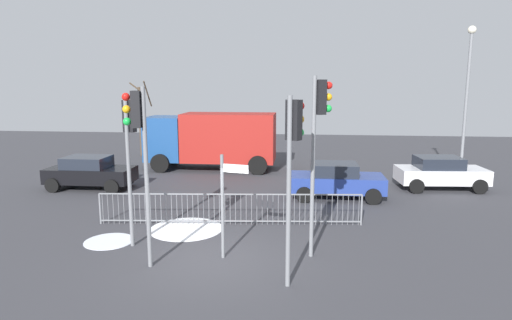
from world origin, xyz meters
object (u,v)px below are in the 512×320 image
(traffic_light_mid_left, at_px, (318,127))
(traffic_light_rear_right, at_px, (130,138))
(direction_sign_post, at_px, (225,201))
(car_blue_far, at_px, (336,180))
(delivery_truck, at_px, (213,138))
(bare_tree_left, at_px, (141,118))
(traffic_light_rear_left, at_px, (139,137))
(car_white_trailing, at_px, (440,172))
(car_black_mid, at_px, (90,172))
(street_lamp, at_px, (467,91))
(traffic_light_foreground_right, at_px, (293,148))

(traffic_light_mid_left, height_order, traffic_light_rear_right, traffic_light_mid_left)
(traffic_light_rear_right, height_order, direction_sign_post, traffic_light_rear_right)
(car_blue_far, height_order, delivery_truck, delivery_truck)
(traffic_light_rear_right, bearing_deg, bare_tree_left, 119.02)
(traffic_light_mid_left, distance_m, direction_sign_post, 3.17)
(traffic_light_rear_left, distance_m, bare_tree_left, 18.41)
(traffic_light_rear_right, relative_size, car_white_trailing, 1.11)
(delivery_truck, bearing_deg, car_blue_far, 138.68)
(traffic_light_rear_left, height_order, direction_sign_post, traffic_light_rear_left)
(car_blue_far, bearing_deg, car_black_mid, 177.48)
(traffic_light_rear_left, height_order, street_lamp, street_lamp)
(traffic_light_rear_left, xyz_separation_m, delivery_truck, (-0.91, 13.10, -1.64))
(bare_tree_left, bearing_deg, traffic_light_rear_left, -69.22)
(delivery_truck, bearing_deg, car_white_trailing, 162.56)
(traffic_light_foreground_right, distance_m, delivery_truck, 14.56)
(car_blue_far, distance_m, bare_tree_left, 15.47)
(traffic_light_rear_left, distance_m, delivery_truck, 13.24)
(delivery_truck, bearing_deg, street_lamp, 168.40)
(traffic_light_foreground_right, distance_m, street_lamp, 13.56)
(traffic_light_rear_left, relative_size, direction_sign_post, 1.62)
(traffic_light_mid_left, bearing_deg, delivery_truck, 176.53)
(direction_sign_post, relative_size, delivery_truck, 0.40)
(traffic_light_rear_right, relative_size, direction_sign_post, 1.52)
(delivery_truck, bearing_deg, traffic_light_mid_left, 114.17)
(car_blue_far, bearing_deg, car_white_trailing, 23.66)
(traffic_light_rear_left, xyz_separation_m, direction_sign_post, (1.98, 0.77, -1.78))
(traffic_light_foreground_right, xyz_separation_m, car_white_trailing, (6.40, 10.20, -2.48))
(traffic_light_rear_left, distance_m, car_black_mid, 10.06)
(traffic_light_mid_left, distance_m, traffic_light_rear_left, 4.60)
(car_black_mid, bearing_deg, traffic_light_foreground_right, -42.89)
(direction_sign_post, xyz_separation_m, bare_tree_left, (-8.51, 16.42, 0.86))
(traffic_light_foreground_right, distance_m, car_blue_far, 8.64)
(traffic_light_mid_left, relative_size, car_black_mid, 1.29)
(direction_sign_post, xyz_separation_m, street_lamp, (9.42, 9.80, 2.77))
(direction_sign_post, height_order, bare_tree_left, bare_tree_left)
(street_lamp, bearing_deg, car_white_trailing, -141.34)
(traffic_light_foreground_right, relative_size, traffic_light_rear_left, 0.96)
(traffic_light_rear_left, xyz_separation_m, street_lamp, (11.41, 10.58, 1.00))
(direction_sign_post, relative_size, car_blue_far, 0.75)
(car_black_mid, height_order, street_lamp, street_lamp)
(traffic_light_rear_right, bearing_deg, car_black_mid, 134.64)
(traffic_light_rear_right, relative_size, bare_tree_left, 0.89)
(traffic_light_rear_right, xyz_separation_m, direction_sign_post, (2.85, -0.76, -1.57))
(traffic_light_rear_right, xyz_separation_m, car_white_trailing, (11.07, 8.08, -2.41))
(traffic_light_foreground_right, bearing_deg, traffic_light_rear_left, -156.63)
(traffic_light_rear_left, height_order, delivery_truck, traffic_light_rear_left)
(bare_tree_left, bearing_deg, traffic_light_mid_left, -55.57)
(car_blue_far, bearing_deg, street_lamp, 27.08)
(traffic_light_foreground_right, height_order, direction_sign_post, traffic_light_foreground_right)
(traffic_light_foreground_right, relative_size, street_lamp, 0.61)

